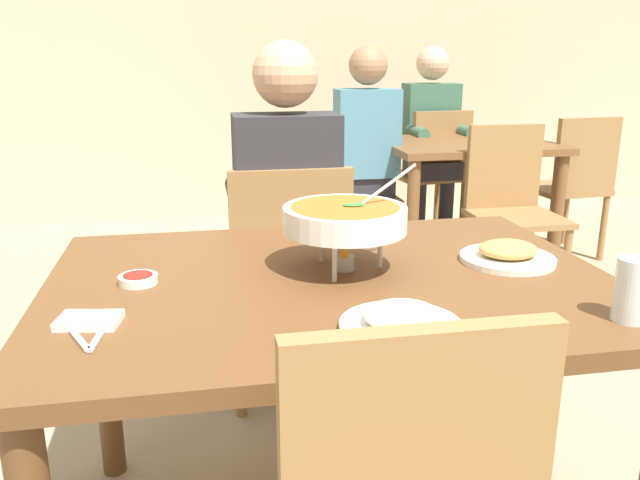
{
  "coord_description": "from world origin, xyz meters",
  "views": [
    {
      "loc": [
        -0.3,
        -1.42,
        1.27
      ],
      "look_at": [
        0.0,
        0.15,
        0.8
      ],
      "focal_mm": 36.22,
      "sensor_mm": 36.0,
      "label": 1
    }
  ],
  "objects_px": {
    "sauce_dish": "(138,279)",
    "chair_bg_middle": "(354,182)",
    "rice_plate": "(401,321)",
    "dining_table_main": "(332,316)",
    "patron_bg_left": "(432,133)",
    "appetizer_plate": "(508,254)",
    "chair_bg_right": "(510,200)",
    "diner_main": "(286,205)",
    "dining_table_far": "(465,164)",
    "chair_diner_main": "(288,271)",
    "chair_bg_window": "(354,170)",
    "curry_bowl": "(345,219)",
    "drink_glass": "(632,293)",
    "chair_bg_corner": "(573,180)",
    "chair_bg_left": "(434,167)",
    "patron_bg_middle": "(365,145)"
  },
  "relations": [
    {
      "from": "dining_table_far",
      "to": "chair_bg_corner",
      "type": "bearing_deg",
      "value": -5.37
    },
    {
      "from": "drink_glass",
      "to": "chair_bg_corner",
      "type": "bearing_deg",
      "value": 60.09
    },
    {
      "from": "drink_glass",
      "to": "dining_table_main",
      "type": "bearing_deg",
      "value": 145.72
    },
    {
      "from": "drink_glass",
      "to": "dining_table_far",
      "type": "distance_m",
      "value": 2.7
    },
    {
      "from": "curry_bowl",
      "to": "chair_bg_corner",
      "type": "xyz_separation_m",
      "value": [
        1.94,
        2.11,
        -0.37
      ]
    },
    {
      "from": "curry_bowl",
      "to": "drink_glass",
      "type": "height_order",
      "value": "curry_bowl"
    },
    {
      "from": "curry_bowl",
      "to": "chair_bg_left",
      "type": "relative_size",
      "value": 0.37
    },
    {
      "from": "patron_bg_middle",
      "to": "chair_bg_window",
      "type": "bearing_deg",
      "value": 83.6
    },
    {
      "from": "dining_table_far",
      "to": "chair_bg_left",
      "type": "bearing_deg",
      "value": 90.54
    },
    {
      "from": "appetizer_plate",
      "to": "chair_bg_right",
      "type": "height_order",
      "value": "chair_bg_right"
    },
    {
      "from": "patron_bg_left",
      "to": "curry_bowl",
      "type": "bearing_deg",
      "value": -114.37
    },
    {
      "from": "chair_diner_main",
      "to": "chair_bg_window",
      "type": "xyz_separation_m",
      "value": [
        0.72,
        1.97,
        0.0
      ]
    },
    {
      "from": "sauce_dish",
      "to": "rice_plate",
      "type": "bearing_deg",
      "value": -35.24
    },
    {
      "from": "diner_main",
      "to": "chair_bg_left",
      "type": "relative_size",
      "value": 1.46
    },
    {
      "from": "appetizer_plate",
      "to": "chair_bg_window",
      "type": "xyz_separation_m",
      "value": [
        0.26,
        2.7,
        -0.26
      ]
    },
    {
      "from": "dining_table_main",
      "to": "chair_bg_middle",
      "type": "distance_m",
      "value": 2.43
    },
    {
      "from": "rice_plate",
      "to": "dining_table_far",
      "type": "bearing_deg",
      "value": 64.33
    },
    {
      "from": "sauce_dish",
      "to": "chair_bg_middle",
      "type": "bearing_deg",
      "value": 64.9
    },
    {
      "from": "dining_table_main",
      "to": "chair_bg_left",
      "type": "bearing_deg",
      "value": 64.81
    },
    {
      "from": "chair_bg_corner",
      "to": "dining_table_far",
      "type": "bearing_deg",
      "value": 174.63
    },
    {
      "from": "chair_bg_window",
      "to": "patron_bg_left",
      "type": "height_order",
      "value": "patron_bg_left"
    },
    {
      "from": "appetizer_plate",
      "to": "chair_bg_middle",
      "type": "xyz_separation_m",
      "value": [
        0.16,
        2.31,
        -0.26
      ]
    },
    {
      "from": "chair_bg_window",
      "to": "curry_bowl",
      "type": "bearing_deg",
      "value": -104.22
    },
    {
      "from": "chair_diner_main",
      "to": "curry_bowl",
      "type": "height_order",
      "value": "curry_bowl"
    },
    {
      "from": "rice_plate",
      "to": "chair_bg_middle",
      "type": "bearing_deg",
      "value": 78.15
    },
    {
      "from": "chair_bg_window",
      "to": "patron_bg_middle",
      "type": "height_order",
      "value": "patron_bg_middle"
    },
    {
      "from": "chair_bg_window",
      "to": "dining_table_far",
      "type": "bearing_deg",
      "value": -42.11
    },
    {
      "from": "chair_bg_left",
      "to": "chair_bg_right",
      "type": "height_order",
      "value": "same"
    },
    {
      "from": "dining_table_far",
      "to": "patron_bg_middle",
      "type": "distance_m",
      "value": 0.64
    },
    {
      "from": "sauce_dish",
      "to": "chair_bg_middle",
      "type": "distance_m",
      "value": 2.56
    },
    {
      "from": "chair_bg_window",
      "to": "chair_bg_middle",
      "type": "bearing_deg",
      "value": -103.6
    },
    {
      "from": "diner_main",
      "to": "patron_bg_middle",
      "type": "height_order",
      "value": "same"
    },
    {
      "from": "diner_main",
      "to": "patron_bg_left",
      "type": "relative_size",
      "value": 1.0
    },
    {
      "from": "chair_bg_middle",
      "to": "diner_main",
      "type": "bearing_deg",
      "value": -112.17
    },
    {
      "from": "rice_plate",
      "to": "chair_bg_middle",
      "type": "xyz_separation_m",
      "value": [
        0.56,
        2.67,
        -0.26
      ]
    },
    {
      "from": "chair_diner_main",
      "to": "patron_bg_middle",
      "type": "height_order",
      "value": "patron_bg_middle"
    },
    {
      "from": "dining_table_main",
      "to": "chair_bg_left",
      "type": "xyz_separation_m",
      "value": [
        1.29,
        2.74,
        -0.14
      ]
    },
    {
      "from": "appetizer_plate",
      "to": "chair_bg_left",
      "type": "distance_m",
      "value": 2.84
    },
    {
      "from": "drink_glass",
      "to": "chair_bg_left",
      "type": "xyz_separation_m",
      "value": [
        0.76,
        3.1,
        -0.3
      ]
    },
    {
      "from": "diner_main",
      "to": "curry_bowl",
      "type": "distance_m",
      "value": 0.77
    },
    {
      "from": "diner_main",
      "to": "rice_plate",
      "type": "distance_m",
      "value": 1.13
    },
    {
      "from": "dining_table_main",
      "to": "patron_bg_left",
      "type": "height_order",
      "value": "patron_bg_left"
    },
    {
      "from": "dining_table_main",
      "to": "sauce_dish",
      "type": "distance_m",
      "value": 0.47
    },
    {
      "from": "curry_bowl",
      "to": "chair_bg_middle",
      "type": "height_order",
      "value": "curry_bowl"
    },
    {
      "from": "chair_bg_middle",
      "to": "rice_plate",
      "type": "bearing_deg",
      "value": -101.85
    },
    {
      "from": "curry_bowl",
      "to": "drink_glass",
      "type": "distance_m",
      "value": 0.64
    },
    {
      "from": "chair_bg_corner",
      "to": "chair_bg_window",
      "type": "bearing_deg",
      "value": 155.29
    },
    {
      "from": "chair_bg_middle",
      "to": "chair_bg_corner",
      "type": "distance_m",
      "value": 1.37
    },
    {
      "from": "patron_bg_left",
      "to": "patron_bg_middle",
      "type": "relative_size",
      "value": 1.0
    },
    {
      "from": "dining_table_main",
      "to": "rice_plate",
      "type": "height_order",
      "value": "rice_plate"
    }
  ]
}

